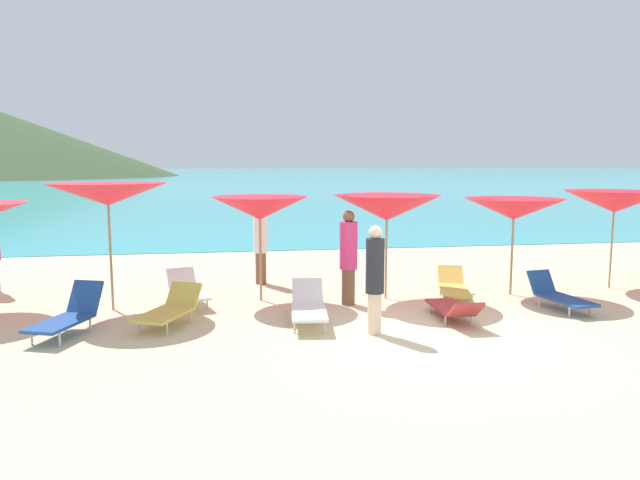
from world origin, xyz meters
name	(u,v)px	position (x,y,z in m)	size (l,w,h in m)	color
ground_plane	(324,250)	(0.00, 10.00, -0.15)	(50.00, 100.00, 0.30)	beige
ocean_water	(235,172)	(0.00, 229.12, 0.01)	(650.00, 440.00, 0.02)	#2DADBC
umbrella_1	(108,194)	(-5.39, 2.21, 2.19)	(2.40, 2.40, 2.40)	#9E7F59
umbrella_2	(260,208)	(-2.57, 2.52, 1.87)	(2.04, 2.04, 2.11)	#9E7F59
umbrella_3	(387,208)	(-0.03, 2.29, 1.87)	(2.19, 2.19, 2.13)	#9E7F59
umbrella_4	(514,209)	(2.67, 2.19, 1.82)	(2.17, 2.17, 2.04)	#9E7F59
umbrella_5	(615,202)	(5.20, 2.49, 1.92)	(2.29, 2.29, 2.17)	#9E7F59
lounge_chair_0	(308,305)	(-1.85, 0.77, 0.30)	(0.76, 1.81, 0.62)	white
lounge_chair_1	(559,295)	(2.98, 0.91, 0.28)	(0.71, 1.50, 0.65)	#1E478C
lounge_chair_4	(68,314)	(-5.78, 0.68, 0.33)	(1.01, 1.53, 0.77)	#1E478C
lounge_chair_5	(453,308)	(0.68, 0.45, 0.23)	(0.58, 1.57, 0.50)	#A53333
lounge_chair_6	(187,290)	(-4.02, 2.39, 0.29)	(0.95, 1.53, 0.64)	white
lounge_chair_7	(170,309)	(-4.22, 0.94, 0.29)	(1.14, 1.51, 0.64)	#D8BF4C
lounge_chair_9	(453,286)	(1.33, 2.02, 0.26)	(0.94, 1.68, 0.57)	#D8BF4C
beachgoer_0	(260,240)	(-2.48, 4.17, 1.02)	(0.33, 0.33, 1.90)	brown
beachgoer_2	(348,255)	(-0.90, 1.90, 0.99)	(0.35, 0.35, 1.86)	brown
beachgoer_4	(375,276)	(-0.89, -0.09, 0.95)	(0.30, 0.30, 1.77)	beige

